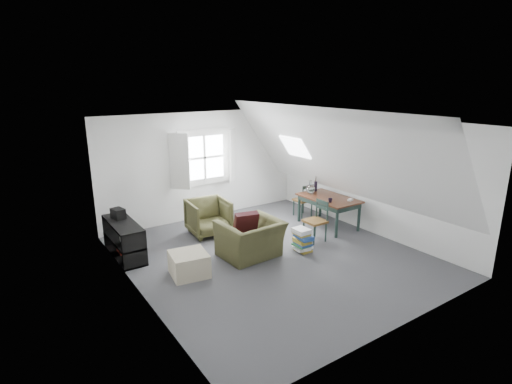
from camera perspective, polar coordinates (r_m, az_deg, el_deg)
floor at (r=7.59m, az=2.40°, el=-9.11°), size 5.50×5.50×0.00m
ceiling at (r=6.93m, az=2.64°, el=10.02°), size 5.50×5.50×0.00m
wall_back at (r=9.45m, az=-7.46°, el=3.75°), size 5.00×0.00×5.00m
wall_front at (r=5.33m, az=20.49°, el=-6.63°), size 5.00×0.00×5.00m
wall_left at (r=6.08m, az=-16.85°, el=-3.56°), size 0.00×5.50×5.50m
wall_right at (r=8.83m, az=15.69°, el=2.46°), size 0.00×5.50×5.50m
slope_left at (r=6.26m, az=-8.94°, el=2.49°), size 3.19×5.50×4.48m
slope_right at (r=8.04m, az=11.52°, el=5.29°), size 3.19×5.50×4.48m
dormer_window at (r=9.34m, az=-7.30°, el=4.87°), size 1.71×0.35×1.30m
skylight at (r=8.99m, az=5.60°, el=6.41°), size 0.35×0.75×0.47m
armchair_near at (r=7.58m, az=-0.80°, el=-9.15°), size 1.12×0.99×0.70m
armchair_far at (r=8.68m, az=-6.71°, el=-5.93°), size 0.88×0.90×0.76m
throw_pillow at (r=7.46m, az=-1.45°, el=-4.48°), size 0.49×0.35×0.46m
ottoman at (r=6.92m, az=-9.55°, el=-10.11°), size 0.68×0.68×0.40m
dining_table at (r=9.02m, az=10.33°, el=-1.28°), size 0.81×1.36×0.68m
demijohn at (r=9.18m, az=7.77°, el=0.50°), size 0.21×0.21×0.30m
vase_twigs at (r=9.41m, az=8.51°, el=0.89°), size 0.07×0.08×0.58m
cup at (r=8.62m, az=10.55°, el=-1.47°), size 0.12×0.12×0.09m
paper_box at (r=8.83m, az=13.32°, el=-1.09°), size 0.13×0.10×0.04m
dining_chair_far at (r=9.64m, az=6.84°, el=-1.08°), size 0.38×0.38×0.81m
dining_chair_near at (r=8.22m, az=8.61°, el=-4.01°), size 0.39×0.39×0.84m
media_shelf at (r=7.83m, az=-18.22°, el=-6.75°), size 0.43×1.30×0.67m
electronics_box at (r=7.94m, az=-19.10°, el=-2.99°), size 0.24×0.30×0.21m
magazine_stack at (r=7.76m, az=6.63°, el=-6.82°), size 0.34×0.40×0.45m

